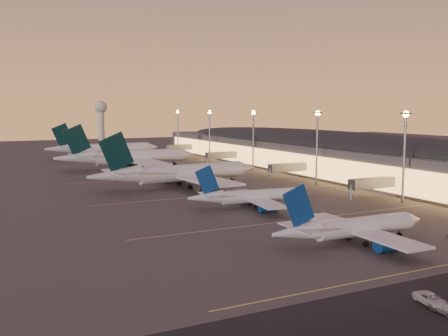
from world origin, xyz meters
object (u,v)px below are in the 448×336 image
(airliner_narrow_south, at_px, (352,228))
(baggage_tug_c, at_px, (301,202))
(airliner_wide_near, at_px, (178,173))
(service_van_c, at_px, (431,299))
(airliner_wide_mid, at_px, (128,157))
(airliner_wide_far, at_px, (104,149))
(airliner_narrow_north, at_px, (249,197))
(radar_tower, at_px, (101,116))
(service_van_a, at_px, (445,309))

(airliner_narrow_south, height_order, baggage_tug_c, airliner_narrow_south)
(airliner_wide_near, distance_m, service_van_c, 109.20)
(airliner_wide_mid, relative_size, service_van_c, 11.67)
(service_van_c, bearing_deg, airliner_wide_far, 99.63)
(airliner_wide_far, height_order, baggage_tug_c, airliner_wide_far)
(airliner_narrow_north, height_order, service_van_c, airliner_narrow_north)
(radar_tower, relative_size, service_van_c, 5.98)
(service_van_c, bearing_deg, radar_tower, 96.62)
(baggage_tug_c, bearing_deg, airliner_wide_far, 104.42)
(baggage_tug_c, distance_m, service_van_c, 72.68)
(baggage_tug_c, bearing_deg, airliner_narrow_south, -104.07)
(airliner_narrow_south, height_order, airliner_wide_mid, airliner_wide_mid)
(airliner_wide_far, xyz_separation_m, radar_tower, (19.63, 91.46, 16.89))
(service_van_a, bearing_deg, baggage_tug_c, 72.82)
(airliner_wide_near, distance_m, airliner_wide_far, 115.81)
(airliner_wide_near, height_order, baggage_tug_c, airliner_wide_near)
(service_van_a, bearing_deg, airliner_narrow_south, 73.65)
(airliner_wide_near, bearing_deg, service_van_c, -97.83)
(airliner_wide_near, bearing_deg, airliner_narrow_north, -88.16)
(airliner_narrow_south, height_order, service_van_a, airliner_narrow_south)
(baggage_tug_c, height_order, service_van_a, service_van_a)
(service_van_a, bearing_deg, airliner_wide_near, 90.43)
(airliner_narrow_north, bearing_deg, airliner_wide_mid, 99.83)
(airliner_narrow_north, distance_m, baggage_tug_c, 16.15)
(airliner_wide_mid, height_order, service_van_a, airliner_wide_mid)
(airliner_wide_near, bearing_deg, radar_tower, 79.33)
(airliner_wide_mid, relative_size, baggage_tug_c, 18.36)
(service_van_c, bearing_deg, baggage_tug_c, 80.30)
(airliner_wide_far, relative_size, radar_tower, 1.86)
(airliner_wide_near, bearing_deg, airliner_narrow_south, -91.24)
(airliner_narrow_south, distance_m, airliner_narrow_north, 40.44)
(airliner_wide_near, distance_m, baggage_tug_c, 46.27)
(airliner_narrow_north, height_order, airliner_wide_far, airliner_wide_far)
(airliner_narrow_north, relative_size, airliner_wide_near, 0.55)
(airliner_narrow_north, distance_m, airliner_wide_far, 155.80)
(airliner_narrow_north, xyz_separation_m, service_van_c, (-10.39, -69.01, -2.36))
(airliner_narrow_south, xyz_separation_m, airliner_narrow_north, (-0.37, 40.43, -0.18))
(airliner_narrow_north, height_order, radar_tower, radar_tower)
(airliner_narrow_south, xyz_separation_m, baggage_tug_c, (15.52, 39.19, -2.84))
(airliner_narrow_north, relative_size, baggage_tug_c, 9.78)
(baggage_tug_c, bearing_deg, service_van_a, -103.41)
(airliner_narrow_south, bearing_deg, airliner_wide_near, 95.09)
(airliner_narrow_north, distance_m, airliner_wide_near, 40.28)
(airliner_wide_mid, distance_m, airliner_wide_far, 55.22)
(airliner_wide_mid, height_order, service_van_c, airliner_wide_mid)
(service_van_a, distance_m, service_van_c, 3.07)
(airliner_narrow_north, height_order, airliner_wide_mid, airliner_wide_mid)
(airliner_wide_near, distance_m, airliner_wide_mid, 60.60)
(radar_tower, xyz_separation_m, service_van_a, (-27.75, -319.19, -21.20))
(service_van_c, bearing_deg, airliner_narrow_south, 80.87)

